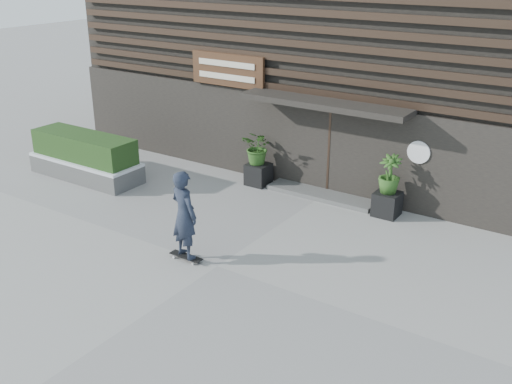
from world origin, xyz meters
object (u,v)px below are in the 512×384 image
Objects in this scene: planter_pot_left at (258,174)px; planter_pot_right at (387,204)px; raised_bed at (87,169)px; skateboarder at (184,215)px.

planter_pot_right is at bearing 0.00° from planter_pot_left.
raised_bed is at bearing -164.54° from planter_pot_right.
skateboarder is (5.62, -2.26, 0.79)m from raised_bed.
skateboarder reaches higher than planter_pot_right.
raised_bed is at bearing 158.08° from skateboarder.
planter_pot_left is 4.99m from raised_bed.
raised_bed is (-8.24, -2.28, -0.05)m from planter_pot_right.
skateboarder is (1.18, -4.54, 0.74)m from planter_pot_left.
planter_pot_right reaches higher than raised_bed.
planter_pot_left reaches higher than raised_bed.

